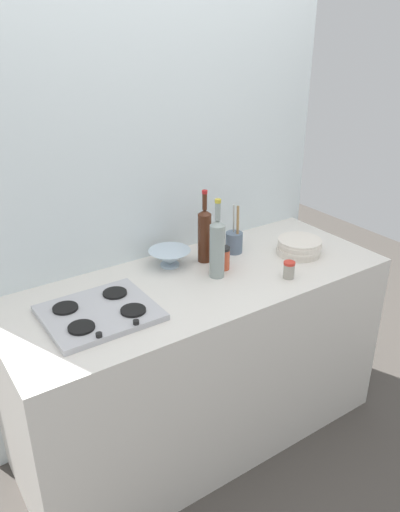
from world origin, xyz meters
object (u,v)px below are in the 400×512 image
(wine_bottle_leftmost, at_px, (217,247))
(wine_bottle_mid_left, at_px, (205,234))
(plate_stack, at_px, (299,247))
(mixing_bowl, at_px, (170,257))
(stovetop_hob, at_px, (100,313))
(condiment_jar_rear, at_px, (223,258))
(condiment_jar_front, at_px, (289,270))
(utensil_crock, at_px, (234,241))

(wine_bottle_leftmost, xyz_separation_m, wine_bottle_mid_left, (0.04, 0.16, -0.01))
(plate_stack, bearing_deg, mixing_bowl, 157.76)
(stovetop_hob, height_order, condiment_jar_rear, condiment_jar_rear)
(wine_bottle_leftmost, distance_m, condiment_jar_front, 0.34)
(mixing_bowl, bearing_deg, wine_bottle_leftmost, -59.98)
(utensil_crock, xyz_separation_m, condiment_jar_front, (0.03, -0.36, -0.02))
(condiment_jar_front, height_order, condiment_jar_rear, condiment_jar_rear)
(condiment_jar_front, bearing_deg, plate_stack, 36.06)
(stovetop_hob, height_order, wine_bottle_mid_left, wine_bottle_mid_left)
(mixing_bowl, xyz_separation_m, condiment_jar_rear, (0.19, -0.17, 0.01))
(stovetop_hob, xyz_separation_m, wine_bottle_leftmost, (0.59, 0.02, 0.13))
(plate_stack, relative_size, wine_bottle_mid_left, 0.62)
(utensil_crock, bearing_deg, mixing_bowl, 172.28)
(condiment_jar_front, bearing_deg, utensil_crock, 95.46)
(wine_bottle_leftmost, relative_size, wine_bottle_mid_left, 1.03)
(wine_bottle_mid_left, bearing_deg, utensil_crock, 0.14)
(stovetop_hob, bearing_deg, mixing_bowl, 26.24)
(plate_stack, relative_size, mixing_bowl, 1.11)
(wine_bottle_leftmost, bearing_deg, wine_bottle_mid_left, 74.82)
(wine_bottle_leftmost, height_order, utensil_crock, wine_bottle_leftmost)
(condiment_jar_front, relative_size, condiment_jar_rear, 0.72)
(condiment_jar_front, bearing_deg, wine_bottle_mid_left, 120.90)
(wine_bottle_leftmost, height_order, wine_bottle_mid_left, wine_bottle_leftmost)
(stovetop_hob, height_order, mixing_bowl, mixing_bowl)
(mixing_bowl, bearing_deg, utensil_crock, -7.72)
(mixing_bowl, relative_size, condiment_jar_rear, 1.82)
(plate_stack, xyz_separation_m, mixing_bowl, (-0.61, 0.25, 0.01))
(stovetop_hob, distance_m, utensil_crock, 0.83)
(stovetop_hob, distance_m, wine_bottle_leftmost, 0.60)
(mixing_bowl, distance_m, utensil_crock, 0.35)
(wine_bottle_mid_left, bearing_deg, plate_stack, -24.52)
(plate_stack, relative_size, condiment_jar_front, 2.79)
(utensil_crock, distance_m, condiment_jar_front, 0.36)
(stovetop_hob, xyz_separation_m, condiment_jar_front, (0.85, -0.18, 0.03))
(plate_stack, distance_m, utensil_crock, 0.33)
(wine_bottle_mid_left, bearing_deg, condiment_jar_rear, -78.84)
(utensil_crock, bearing_deg, condiment_jar_front, -84.54)
(wine_bottle_leftmost, height_order, condiment_jar_front, wine_bottle_leftmost)
(plate_stack, relative_size, utensil_crock, 0.87)
(stovetop_hob, relative_size, condiment_jar_rear, 3.90)
(wine_bottle_mid_left, relative_size, condiment_jar_rear, 3.25)
(wine_bottle_leftmost, xyz_separation_m, mixing_bowl, (-0.12, 0.21, -0.10))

